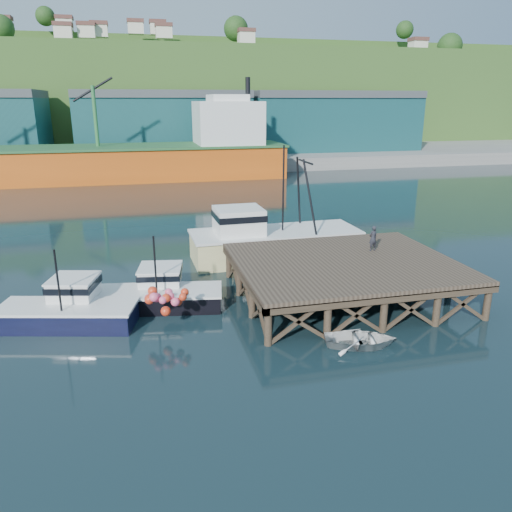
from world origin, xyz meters
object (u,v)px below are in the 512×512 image
object	(u,v)px
trawler	(272,236)
dinghy	(360,339)
dockworker	(373,238)
boat_black	(159,292)
boat_navy	(70,308)

from	to	relation	value
trawler	dinghy	distance (m)	13.64
trawler	dockworker	xyz separation A→B (m)	(4.41, -6.37, 1.27)
boat_black	dinghy	world-z (taller)	boat_black
boat_black	dinghy	bearing A→B (deg)	-29.56
boat_black	trawler	world-z (taller)	trawler
boat_black	trawler	xyz separation A→B (m)	(8.12, 6.62, 0.85)
boat_black	trawler	bearing A→B (deg)	48.88
trawler	dinghy	bearing A→B (deg)	-89.51
boat_navy	trawler	size ratio (longest dim) A/B	0.60
boat_navy	boat_black	bearing A→B (deg)	29.88
boat_navy	dockworker	bearing A→B (deg)	19.20
boat_navy	dinghy	xyz separation A→B (m)	(12.96, -5.69, -0.50)
boat_black	dockworker	xyz separation A→B (m)	(12.52, 0.26, 2.12)
boat_navy	dockworker	size ratio (longest dim) A/B	4.64
dinghy	dockworker	world-z (taller)	dockworker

